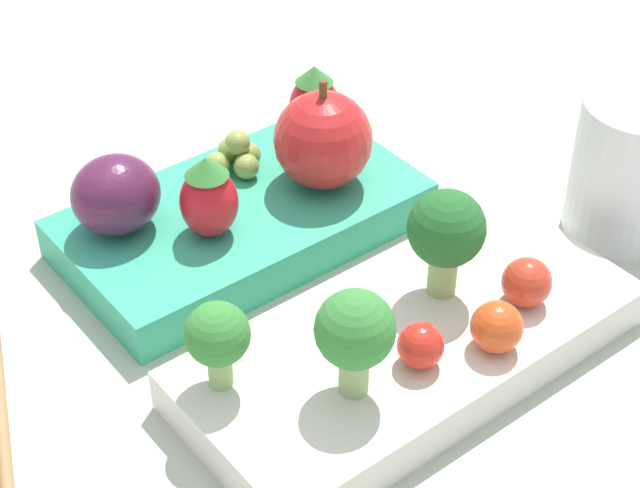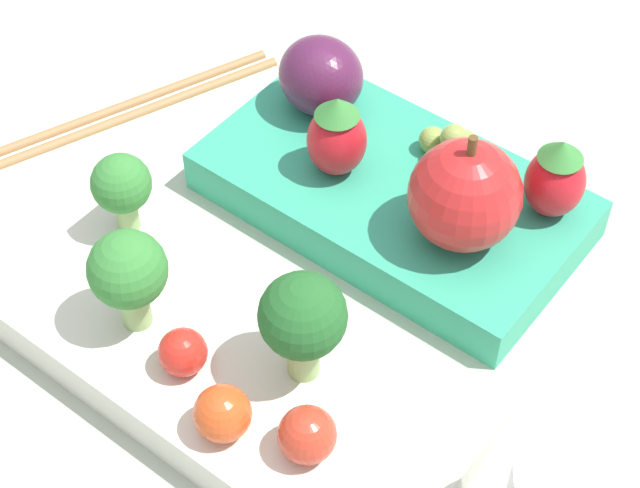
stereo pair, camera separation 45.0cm
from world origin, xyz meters
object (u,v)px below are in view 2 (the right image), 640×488
object	(u,v)px
broccoli_floret_1	(128,272)
cherry_tomato_0	(190,358)
grape_cluster	(447,147)
chopsticks_pair	(96,120)
bento_box_savoury	(237,367)
strawberry_1	(556,178)
broccoli_floret_0	(303,319)
cherry_tomato_1	(223,413)
broccoli_floret_2	(122,186)
cherry_tomato_2	(307,435)
bento_box_fruit	(392,194)
plum	(321,76)
strawberry_0	(337,136)
apple	(465,195)

from	to	relation	value
broccoli_floret_1	cherry_tomato_0	size ratio (longest dim) A/B	2.49
grape_cluster	chopsticks_pair	world-z (taller)	grape_cluster
bento_box_savoury	strawberry_1	distance (m)	0.17
broccoli_floret_0	cherry_tomato_1	xyz separation A→B (m)	(0.00, 0.04, -0.02)
strawberry_1	broccoli_floret_2	bearing A→B (deg)	48.05
cherry_tomato_1	cherry_tomato_2	size ratio (longest dim) A/B	1.00
bento_box_fruit	plum	bearing A→B (deg)	-10.97
plum	bento_box_fruit	bearing A→B (deg)	169.03
strawberry_1	strawberry_0	bearing A→B (deg)	29.83
cherry_tomato_1	strawberry_0	xyz separation A→B (m)	(0.07, -0.14, 0.01)
bento_box_fruit	broccoli_floret_1	xyz separation A→B (m)	(0.02, 0.14, 0.04)
bento_box_fruit	broccoli_floret_2	bearing A→B (deg)	58.96
cherry_tomato_2	chopsticks_pair	bearing A→B (deg)	-16.44
bento_box_savoury	strawberry_1	xyz separation A→B (m)	(-0.04, -0.16, 0.03)
strawberry_1	chopsticks_pair	xyz separation A→B (m)	(0.22, 0.10, -0.04)
strawberry_0	cherry_tomato_1	bearing A→B (deg)	117.70
apple	strawberry_1	world-z (taller)	apple
cherry_tomato_2	strawberry_1	xyz separation A→B (m)	(0.01, -0.17, 0.01)
bento_box_savoury	strawberry_1	world-z (taller)	strawberry_1
broccoli_floret_2	apple	distance (m)	0.16
cherry_tomato_0	broccoli_floret_1	bearing A→B (deg)	-1.86
broccoli_floret_0	bento_box_savoury	bearing A→B (deg)	28.06
cherry_tomato_1	chopsticks_pair	size ratio (longest dim) A/B	0.11
cherry_tomato_1	broccoli_floret_1	bearing A→B (deg)	-8.15
cherry_tomato_2	bento_box_fruit	bearing A→B (deg)	-60.05
broccoli_floret_0	grape_cluster	xyz separation A→B (m)	(0.04, -0.14, -0.03)
cherry_tomato_1	cherry_tomato_2	bearing A→B (deg)	-151.04
bento_box_savoury	strawberry_0	size ratio (longest dim) A/B	5.06
strawberry_1	cherry_tomato_2	bearing A→B (deg)	93.95
cherry_tomato_2	grape_cluster	size ratio (longest dim) A/B	0.72
cherry_tomato_0	grape_cluster	size ratio (longest dim) A/B	0.64
strawberry_0	grape_cluster	size ratio (longest dim) A/B	1.37
broccoli_floret_2	strawberry_1	bearing A→B (deg)	-131.95
cherry_tomato_1	strawberry_1	distance (m)	0.19
cherry_tomato_2	plum	distance (m)	0.21
broccoli_floret_2	bento_box_savoury	bearing A→B (deg)	171.66
plum	chopsticks_pair	distance (m)	0.13
broccoli_floret_2	strawberry_0	distance (m)	0.11
bento_box_savoury	plum	xyz separation A→B (m)	(0.09, -0.14, 0.03)
cherry_tomato_2	apple	world-z (taller)	apple
grape_cluster	bento_box_savoury	bearing A→B (deg)	94.85
chopsticks_pair	strawberry_1	bearing A→B (deg)	-155.13
bento_box_fruit	broccoli_floret_0	world-z (taller)	broccoli_floret_0
bento_box_savoury	cherry_tomato_0	size ratio (longest dim) A/B	10.95
broccoli_floret_1	cherry_tomato_0	bearing A→B (deg)	178.14
strawberry_0	strawberry_1	xyz separation A→B (m)	(-0.09, -0.05, -0.00)
bento_box_fruit	broccoli_floret_1	world-z (taller)	broccoli_floret_1
broccoli_floret_1	broccoli_floret_2	world-z (taller)	broccoli_floret_1
cherry_tomato_0	strawberry_0	xyz separation A→B (m)	(0.04, -0.13, 0.01)
bento_box_savoury	apple	xyz separation A→B (m)	(-0.02, -0.12, 0.04)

